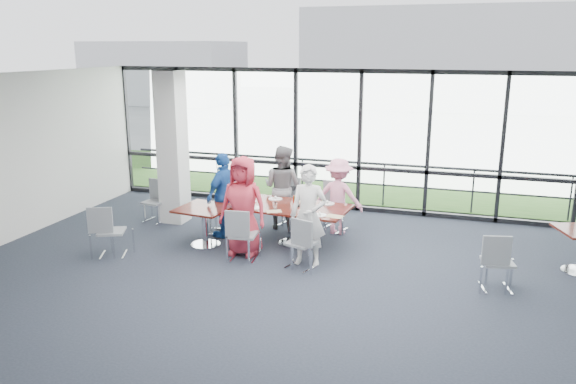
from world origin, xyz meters
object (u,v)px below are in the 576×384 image
(diner_near_left, at_px, (243,206))
(chair_spare_lb, at_px, (154,202))
(chair_main_fl, at_px, (291,203))
(chair_main_end, at_px, (221,212))
(structural_column, at_px, (172,148))
(diner_far_left, at_px, (282,187))
(chair_main_nr, at_px, (301,243))
(main_table, at_px, (293,212))
(chair_spare_r, at_px, (498,262))
(diner_far_right, at_px, (338,196))
(diner_end, at_px, (224,195))
(chair_main_fr, at_px, (333,208))
(side_table_left, at_px, (204,213))
(chair_spare_la, at_px, (112,231))
(chair_main_nl, at_px, (244,235))
(diner_near_right, at_px, (308,216))

(diner_near_left, bearing_deg, chair_spare_lb, 156.49)
(chair_main_fl, xyz_separation_m, chair_main_end, (-1.22, -0.85, -0.07))
(chair_main_fl, bearing_deg, structural_column, 26.65)
(diner_far_left, bearing_deg, chair_main_nr, 129.14)
(main_table, height_order, chair_main_nr, chair_main_nr)
(chair_spare_r, bearing_deg, chair_spare_lb, 154.79)
(diner_far_right, bearing_deg, structural_column, 9.13)
(diner_far_right, xyz_separation_m, diner_end, (-2.10, -0.84, 0.07))
(diner_end, bearing_deg, diner_near_left, 57.57)
(diner_end, xyz_separation_m, chair_main_fr, (1.97, 0.98, -0.36))
(chair_main_fl, bearing_deg, chair_spare_r, 169.41)
(side_table_left, bearing_deg, chair_spare_lb, 148.79)
(structural_column, distance_m, chair_spare_la, 2.51)
(chair_main_fl, bearing_deg, chair_spare_lb, 29.24)
(side_table_left, height_order, diner_near_left, diner_near_left)
(chair_main_nl, relative_size, chair_main_nr, 1.03)
(diner_near_left, relative_size, diner_far_right, 1.18)
(diner_near_left, bearing_deg, structural_column, 148.73)
(diner_end, bearing_deg, structural_column, -96.64)
(structural_column, relative_size, chair_main_end, 3.75)
(chair_main_end, bearing_deg, chair_spare_la, -44.71)
(chair_spare_la, xyz_separation_m, chair_spare_r, (6.52, 0.56, -0.01))
(chair_main_nl, xyz_separation_m, chair_main_fr, (1.13, 2.07, 0.02))
(diner_near_left, distance_m, diner_far_right, 2.15)
(diner_near_left, bearing_deg, diner_far_right, 52.25)
(diner_end, bearing_deg, chair_main_fl, 149.35)
(main_table, bearing_deg, chair_main_nr, -60.78)
(chair_main_fr, distance_m, chair_spare_lb, 3.83)
(side_table_left, relative_size, chair_spare_r, 1.13)
(diner_near_left, height_order, chair_main_nl, diner_near_left)
(chair_spare_la, bearing_deg, chair_main_fl, 22.81)
(diner_far_left, bearing_deg, chair_main_nl, 100.17)
(main_table, bearing_deg, structural_column, 172.75)
(diner_near_right, bearing_deg, chair_main_nl, -172.66)
(diner_far_left, distance_m, chair_main_fl, 0.43)
(diner_end, relative_size, chair_main_fr, 1.75)
(chair_main_fr, bearing_deg, chair_spare_r, 164.23)
(diner_near_left, relative_size, diner_near_right, 1.03)
(chair_main_nl, distance_m, chair_main_fl, 2.11)
(diner_far_left, relative_size, chair_main_end, 2.03)
(diner_near_left, distance_m, chair_main_fr, 2.22)
(side_table_left, distance_m, chair_spare_la, 1.69)
(diner_end, relative_size, chair_spare_lb, 1.92)
(chair_main_end, bearing_deg, side_table_left, -6.72)
(diner_near_left, distance_m, chair_spare_r, 4.34)
(structural_column, bearing_deg, side_table_left, -43.34)
(structural_column, relative_size, chair_spare_lb, 3.64)
(main_table, distance_m, diner_end, 1.44)
(diner_far_right, relative_size, chair_main_fl, 1.56)
(diner_near_right, distance_m, diner_far_left, 2.06)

